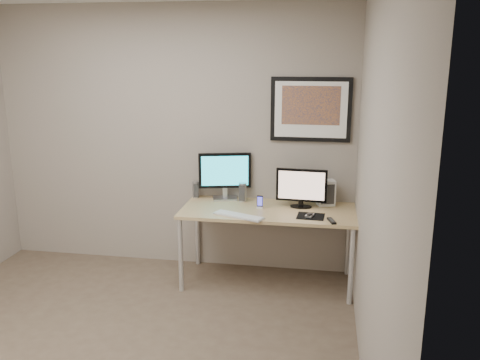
{
  "coord_description": "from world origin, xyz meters",
  "views": [
    {
      "loc": [
        1.49,
        -3.11,
        2.15
      ],
      "look_at": [
        0.78,
        1.1,
        1.06
      ],
      "focal_mm": 38.0,
      "sensor_mm": 36.0,
      "label": 1
    }
  ],
  "objects": [
    {
      "name": "remote",
      "position": [
        1.58,
        1.09,
        0.74
      ],
      "size": [
        0.08,
        0.16,
        0.02
      ],
      "primitive_type": "cube",
      "rotation": [
        0.0,
        0.0,
        0.29
      ],
      "color": "black",
      "rests_on": "desk"
    },
    {
      "name": "mousepad",
      "position": [
        1.4,
        1.2,
        0.73
      ],
      "size": [
        0.25,
        0.23,
        0.0
      ],
      "primitive_type": "cube",
      "rotation": [
        0.0,
        0.0,
        -0.06
      ],
      "color": "black",
      "rests_on": "desk"
    },
    {
      "name": "fan_unit",
      "position": [
        1.52,
        1.58,
        0.85
      ],
      "size": [
        0.19,
        0.16,
        0.24
      ],
      "primitive_type": "cube",
      "rotation": [
        0.0,
        0.0,
        0.31
      ],
      "color": "silver",
      "rests_on": "desk"
    },
    {
      "name": "monitor_large",
      "position": [
        0.54,
        1.61,
        0.99
      ],
      "size": [
        0.5,
        0.22,
        0.46
      ],
      "rotation": [
        0.0,
        0.0,
        0.24
      ],
      "color": "#B1B0B5",
      "rests_on": "desk"
    },
    {
      "name": "keyboard",
      "position": [
        0.77,
        1.1,
        0.74
      ],
      "size": [
        0.49,
        0.29,
        0.02
      ],
      "primitive_type": "cube",
      "rotation": [
        0.0,
        0.0,
        -0.38
      ],
      "color": "silver",
      "rests_on": "desk"
    },
    {
      "name": "speaker_right",
      "position": [
        0.72,
        1.56,
        0.82
      ],
      "size": [
        0.08,
        0.08,
        0.19
      ],
      "primitive_type": "cylinder",
      "rotation": [
        0.0,
        0.0,
        -0.01
      ],
      "color": "#B1B0B5",
      "rests_on": "desk"
    },
    {
      "name": "speaker_left",
      "position": [
        0.24,
        1.62,
        0.81
      ],
      "size": [
        0.08,
        0.08,
        0.16
      ],
      "primitive_type": "cylinder",
      "rotation": [
        0.0,
        0.0,
        0.32
      ],
      "color": "#B1B0B5",
      "rests_on": "desk"
    },
    {
      "name": "phone_dock",
      "position": [
        0.92,
        1.38,
        0.79
      ],
      "size": [
        0.06,
        0.06,
        0.12
      ],
      "primitive_type": "cube",
      "rotation": [
        0.0,
        0.0,
        0.01
      ],
      "color": "black",
      "rests_on": "desk"
    },
    {
      "name": "desk",
      "position": [
        1.0,
        1.35,
        0.66
      ],
      "size": [
        1.6,
        0.7,
        0.73
      ],
      "color": "olive",
      "rests_on": "floor"
    },
    {
      "name": "monitor_tv",
      "position": [
        1.3,
        1.46,
        0.93
      ],
      "size": [
        0.47,
        0.12,
        0.37
      ],
      "rotation": [
        0.0,
        0.0,
        -0.05
      ],
      "color": "black",
      "rests_on": "desk"
    },
    {
      "name": "room",
      "position": [
        0.0,
        0.45,
        1.64
      ],
      "size": [
        3.6,
        3.6,
        3.6
      ],
      "color": "white",
      "rests_on": "ground"
    },
    {
      "name": "framed_art",
      "position": [
        1.35,
        1.68,
        1.62
      ],
      "size": [
        0.75,
        0.04,
        0.6
      ],
      "color": "black",
      "rests_on": "room"
    },
    {
      "name": "mouse",
      "position": [
        1.39,
        1.19,
        0.75
      ],
      "size": [
        0.08,
        0.1,
        0.03
      ],
      "primitive_type": "ellipsoid",
      "rotation": [
        0.0,
        0.0,
        -0.31
      ],
      "color": "black",
      "rests_on": "mousepad"
    },
    {
      "name": "floor",
      "position": [
        0.0,
        0.0,
        0.0
      ],
      "size": [
        3.6,
        3.6,
        0.0
      ],
      "primitive_type": "plane",
      "color": "#4F3F31",
      "rests_on": "ground"
    }
  ]
}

